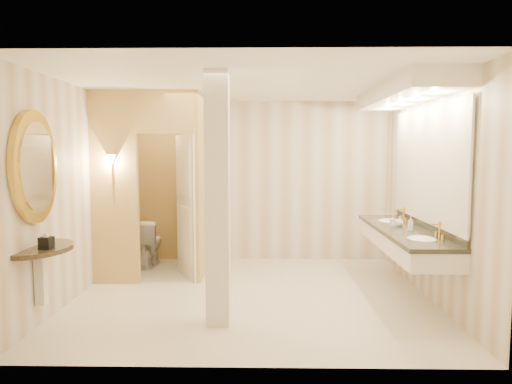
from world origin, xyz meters
TOP-DOWN VIEW (x-y plane):
  - floor at (0.00, 0.00)m, footprint 4.50×4.50m
  - ceiling at (0.00, 0.00)m, footprint 4.50×4.50m
  - wall_back at (0.00, 2.00)m, footprint 4.50×0.02m
  - wall_front at (0.00, -2.00)m, footprint 4.50×0.02m
  - wall_left at (-2.25, 0.00)m, footprint 0.02×4.00m
  - wall_right at (2.25, 0.00)m, footprint 0.02×4.00m
  - toilet_closet at (-1.13, 0.97)m, footprint 1.50×1.55m
  - wall_sconce at (-1.93, 0.43)m, footprint 0.14×0.14m
  - vanity at (1.98, 0.02)m, footprint 0.75×2.64m
  - console_shelf at (-2.21, -1.14)m, footprint 0.90×0.90m
  - pillar at (-0.34, -0.98)m, footprint 0.25×0.25m
  - tissue_box at (-2.06, -1.25)m, footprint 0.13×0.13m
  - toilet at (-1.74, 1.48)m, footprint 0.44×0.76m
  - soap_bottle_a at (1.87, 0.22)m, footprint 0.06×0.07m
  - soap_bottle_b at (1.94, 0.20)m, footprint 0.13×0.13m
  - soap_bottle_c at (1.98, -0.15)m, footprint 0.09×0.09m

SIDE VIEW (x-z plane):
  - floor at x=0.00m, z-range 0.00..0.00m
  - toilet at x=-1.74m, z-range 0.00..0.77m
  - tissue_box at x=-2.06m, z-range 0.88..0.99m
  - soap_bottle_b at x=1.94m, z-range 0.88..1.01m
  - soap_bottle_a at x=1.87m, z-range 0.88..1.01m
  - soap_bottle_c at x=1.98m, z-range 0.88..1.06m
  - console_shelf at x=-2.21m, z-range 0.39..2.28m
  - wall_back at x=0.00m, z-range 0.00..2.70m
  - wall_front at x=0.00m, z-range 0.00..2.70m
  - wall_left at x=-2.25m, z-range 0.00..2.70m
  - wall_right at x=2.25m, z-range 0.00..2.70m
  - pillar at x=-0.34m, z-range 0.00..2.70m
  - toilet_closet at x=-1.13m, z-range 0.04..2.74m
  - vanity at x=1.98m, z-range 0.58..2.67m
  - wall_sconce at x=-1.93m, z-range 1.52..1.94m
  - ceiling at x=0.00m, z-range 2.70..2.70m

